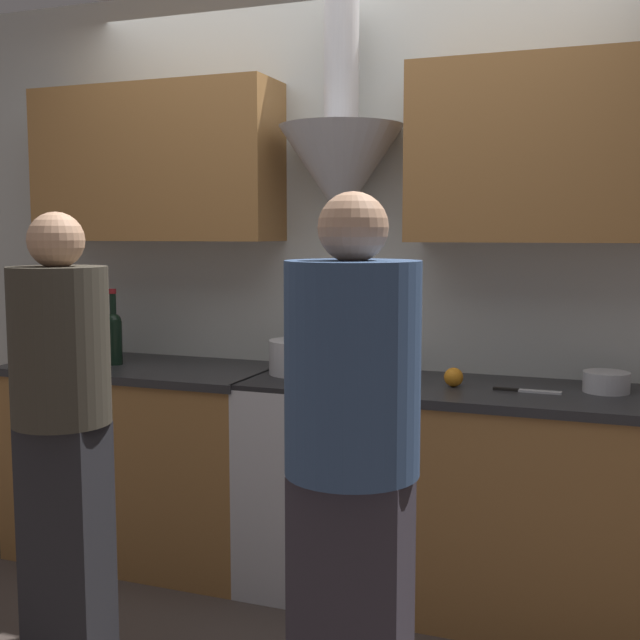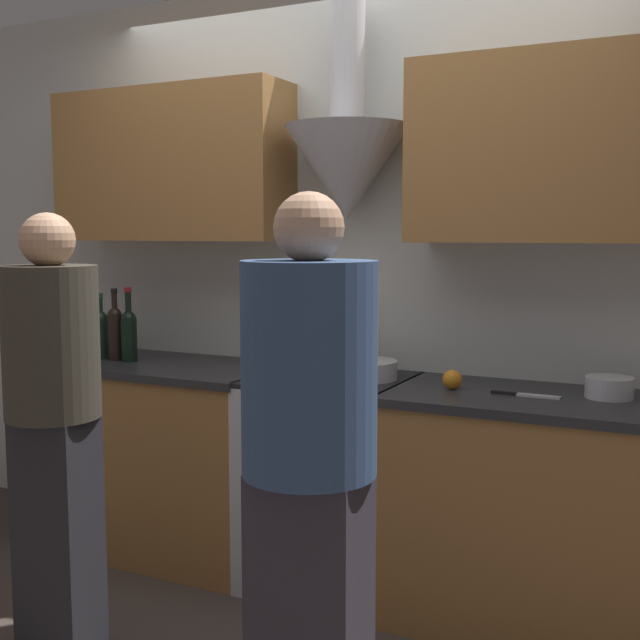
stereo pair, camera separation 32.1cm
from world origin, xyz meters
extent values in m
plane|color=#423833|center=(0.00, 0.00, 0.00)|extent=(12.00, 12.00, 0.00)
cube|color=silver|center=(0.00, 0.66, 1.30)|extent=(8.40, 0.06, 2.60)
cone|color=silver|center=(0.00, 0.49, 1.74)|extent=(0.53, 0.53, 0.39)
cylinder|color=silver|center=(0.00, 0.49, 2.24)|extent=(0.15, 0.15, 0.62)
cube|color=#9E6B38|center=(-0.90, 0.48, 1.80)|extent=(1.18, 0.32, 0.70)
cube|color=#9E6B38|center=(0.82, 0.48, 1.80)|extent=(1.01, 0.32, 0.70)
cube|color=#9E6B38|center=(-0.90, 0.33, 0.43)|extent=(1.18, 0.60, 0.85)
cube|color=#28282B|center=(-0.90, 0.33, 0.87)|extent=(1.20, 0.62, 0.03)
cube|color=#9E6B38|center=(0.82, 0.33, 0.43)|extent=(1.01, 0.60, 0.85)
cube|color=#28282B|center=(0.82, 0.33, 0.87)|extent=(1.03, 0.62, 0.03)
cube|color=silver|center=(0.00, 0.33, 0.43)|extent=(0.62, 0.60, 0.87)
cube|color=black|center=(0.00, 0.04, 0.40)|extent=(0.44, 0.01, 0.39)
cube|color=black|center=(0.00, 0.33, 0.88)|extent=(0.62, 0.60, 0.02)
cube|color=silver|center=(0.00, 0.60, 0.82)|extent=(0.62, 0.06, 0.10)
cylinder|color=black|center=(-1.41, 0.30, 0.99)|extent=(0.07, 0.07, 0.20)
sphere|color=black|center=(-1.41, 0.30, 1.09)|extent=(0.07, 0.07, 0.07)
cylinder|color=black|center=(-1.41, 0.30, 1.15)|extent=(0.03, 0.03, 0.10)
cylinder|color=black|center=(-1.41, 0.30, 1.22)|extent=(0.03, 0.03, 0.02)
cylinder|color=black|center=(-1.31, 0.32, 0.99)|extent=(0.07, 0.07, 0.20)
sphere|color=black|center=(-1.31, 0.32, 1.09)|extent=(0.07, 0.07, 0.07)
cylinder|color=black|center=(-1.31, 0.32, 1.15)|extent=(0.03, 0.03, 0.08)
cylinder|color=#234C33|center=(-1.31, 0.32, 1.20)|extent=(0.03, 0.03, 0.02)
cylinder|color=black|center=(-1.21, 0.31, 0.98)|extent=(0.07, 0.07, 0.19)
sphere|color=black|center=(-1.21, 0.31, 1.08)|extent=(0.07, 0.07, 0.07)
cylinder|color=black|center=(-1.21, 0.31, 1.14)|extent=(0.03, 0.03, 0.08)
cylinder|color=#234C33|center=(-1.21, 0.31, 1.19)|extent=(0.03, 0.03, 0.02)
cylinder|color=black|center=(-1.11, 0.30, 1.00)|extent=(0.07, 0.07, 0.21)
sphere|color=black|center=(-1.11, 0.30, 1.10)|extent=(0.07, 0.07, 0.07)
cylinder|color=black|center=(-1.11, 0.30, 1.16)|extent=(0.03, 0.03, 0.09)
cylinder|color=black|center=(-1.11, 0.30, 1.22)|extent=(0.03, 0.03, 0.02)
cylinder|color=black|center=(-1.03, 0.30, 0.99)|extent=(0.08, 0.08, 0.20)
sphere|color=black|center=(-1.03, 0.30, 1.09)|extent=(0.07, 0.07, 0.07)
cylinder|color=black|center=(-1.03, 0.30, 1.16)|extent=(0.03, 0.03, 0.11)
cylinder|color=maroon|center=(-1.03, 0.30, 1.22)|extent=(0.03, 0.03, 0.02)
cylinder|color=silver|center=(-0.14, 0.37, 0.96)|extent=(0.27, 0.27, 0.14)
cylinder|color=silver|center=(0.14, 0.37, 0.93)|extent=(0.26, 0.26, 0.08)
sphere|color=orange|center=(0.53, 0.31, 0.93)|extent=(0.07, 0.07, 0.07)
cylinder|color=silver|center=(1.09, 0.41, 0.93)|extent=(0.17, 0.17, 0.08)
cube|color=silver|center=(0.86, 0.31, 0.89)|extent=(0.16, 0.04, 0.01)
cube|color=black|center=(0.73, 0.31, 0.89)|extent=(0.10, 0.02, 0.01)
cube|color=#28282D|center=(-0.58, -0.64, 0.43)|extent=(0.27, 0.18, 0.86)
cylinder|color=#3D382D|center=(-0.58, -0.64, 1.12)|extent=(0.32, 0.32, 0.51)
sphere|color=tan|center=(-0.58, -0.64, 1.46)|extent=(0.18, 0.18, 0.18)
cube|color=#38333D|center=(0.47, -0.79, 0.43)|extent=(0.30, 0.20, 0.85)
cylinder|color=#38517A|center=(0.47, -0.79, 1.13)|extent=(0.36, 0.36, 0.56)
sphere|color=tan|center=(0.47, -0.79, 1.50)|extent=(0.18, 0.18, 0.18)
camera|label=1|loc=(1.12, -2.76, 1.49)|focal=45.00mm
camera|label=2|loc=(1.42, -2.63, 1.49)|focal=45.00mm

